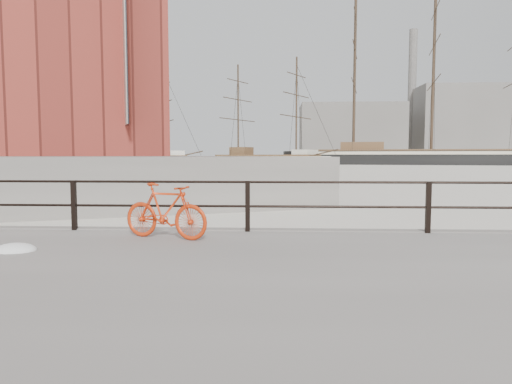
% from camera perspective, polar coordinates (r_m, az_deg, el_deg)
% --- Properties ---
extents(ground, '(400.00, 400.00, 0.00)m').
position_cam_1_polar(ground, '(9.68, 20.31, -6.71)').
color(ground, white).
rests_on(ground, ground).
extents(far_quay, '(78.44, 148.07, 1.80)m').
position_cam_1_polar(far_quay, '(89.15, -21.74, 3.67)').
color(far_quay, gray).
rests_on(far_quay, ground).
extents(guardrail, '(28.00, 0.10, 1.00)m').
position_cam_1_polar(guardrail, '(9.41, 20.73, -1.80)').
color(guardrail, black).
rests_on(guardrail, promenade).
extents(bicycle, '(1.66, 0.76, 1.01)m').
position_cam_1_polar(bicycle, '(8.36, -11.25, -2.34)').
color(bicycle, red).
rests_on(bicycle, promenade).
extents(barque_black, '(69.65, 35.02, 37.22)m').
position_cam_1_polar(barque_black, '(97.24, 21.00, 3.21)').
color(barque_black, black).
rests_on(barque_black, ground).
extents(schooner_mid, '(31.12, 24.87, 20.76)m').
position_cam_1_polar(schooner_mid, '(88.71, 1.26, 3.41)').
color(schooner_mid, beige).
rests_on(schooner_mid, ground).
extents(schooner_left, '(27.95, 21.90, 19.24)m').
position_cam_1_polar(schooner_left, '(89.36, -14.72, 3.27)').
color(schooner_left, silver).
rests_on(schooner_left, ground).
extents(workboat_near, '(12.33, 7.25, 7.00)m').
position_cam_1_polar(workboat_near, '(50.40, -26.71, 2.01)').
color(workboat_near, black).
rests_on(workboat_near, ground).
extents(workboat_far, '(11.47, 10.20, 7.00)m').
position_cam_1_polar(workboat_far, '(56.07, -24.12, 2.31)').
color(workboat_far, black).
rests_on(workboat_far, ground).
extents(apartment_mustard, '(26.02, 22.15, 22.20)m').
position_cam_1_polar(apartment_mustard, '(57.46, -25.72, 15.25)').
color(apartment_mustard, gold).
rests_on(apartment_mustard, far_quay).
extents(apartment_cream, '(24.16, 21.40, 21.20)m').
position_cam_1_polar(apartment_cream, '(79.99, -23.78, 11.80)').
color(apartment_cream, beige).
rests_on(apartment_cream, far_quay).
extents(apartment_grey, '(26.02, 22.15, 23.20)m').
position_cam_1_polar(apartment_grey, '(101.90, -22.79, 10.76)').
color(apartment_grey, '#989994').
rests_on(apartment_grey, far_quay).
extents(apartment_brick, '(27.87, 22.90, 21.20)m').
position_cam_1_polar(apartment_brick, '(124.65, -22.10, 9.13)').
color(apartment_brick, maroon).
rests_on(apartment_brick, far_quay).
extents(industrial_west, '(32.00, 18.00, 18.00)m').
position_cam_1_polar(industrial_west, '(150.97, 11.72, 7.23)').
color(industrial_west, gray).
rests_on(industrial_west, ground).
extents(industrial_mid, '(26.00, 20.00, 24.00)m').
position_cam_1_polar(industrial_mid, '(164.88, 23.68, 7.75)').
color(industrial_mid, gray).
rests_on(industrial_mid, ground).
extents(smokestack, '(2.80, 2.80, 44.00)m').
position_cam_1_polar(smokestack, '(166.49, 18.90, 11.31)').
color(smokestack, gray).
rests_on(smokestack, ground).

